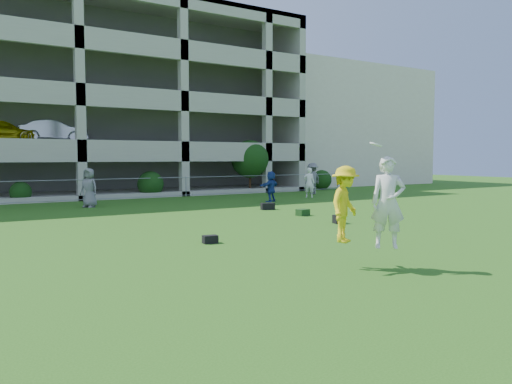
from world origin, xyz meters
TOP-DOWN VIEW (x-y plane):
  - ground at (0.00, 0.00)m, footprint 100.00×100.00m
  - stucco_building at (23.00, 28.00)m, footprint 16.00×14.00m
  - bystander_c at (-0.55, 15.39)m, footprint 1.02×1.07m
  - bystander_d at (8.33, 13.28)m, footprint 1.58×1.01m
  - bystander_e at (11.74, 14.38)m, footprint 0.76×0.72m
  - bystander_f at (13.57, 16.36)m, footprint 1.42×1.01m
  - bag_black_b at (-0.17, 3.53)m, footprint 0.43×0.30m
  - bag_green_c at (5.94, 7.37)m, footprint 0.55×0.42m
  - crate_d at (5.58, 4.79)m, footprint 0.42×0.42m
  - bag_black_e at (6.00, 10.03)m, footprint 0.66×0.44m
  - frisbee_contest at (1.17, -0.90)m, footprint 1.75×1.45m
  - parking_garage at (-0.01, 27.70)m, footprint 30.00×14.00m
  - fence at (0.00, 19.00)m, footprint 36.06×0.06m
  - shrub_row at (4.59, 19.70)m, footprint 34.38×2.52m

SIDE VIEW (x-z plane):
  - ground at x=0.00m, z-range 0.00..0.00m
  - bag_black_b at x=-0.17m, z-range 0.00..0.22m
  - bag_green_c at x=5.94m, z-range 0.00..0.26m
  - crate_d at x=5.58m, z-range 0.00..0.30m
  - bag_black_e at x=6.00m, z-range 0.00..0.30m
  - fence at x=0.00m, z-range 0.01..1.21m
  - bystander_d at x=8.33m, z-range 0.00..1.63m
  - bystander_e at x=11.74m, z-range 0.00..1.75m
  - bystander_c at x=-0.55m, z-range 0.00..1.84m
  - bystander_f at x=13.57m, z-range 0.00..2.00m
  - frisbee_contest at x=1.17m, z-range 0.25..2.51m
  - shrub_row at x=4.59m, z-range -0.24..3.26m
  - stucco_building at x=23.00m, z-range 0.00..10.00m
  - parking_garage at x=-0.01m, z-range 0.01..12.01m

